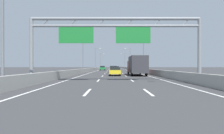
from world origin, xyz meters
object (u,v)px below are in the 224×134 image
object	(u,v)px
silver_car	(113,69)
box_truck	(138,65)
streetlamp_right_mid	(144,51)
streetlamp_right_far	(131,57)
yellow_car	(116,71)
streetlamp_left_mid	(85,51)
streetlamp_left_far	(97,57)
sign_gantry	(114,33)
white_car	(113,67)
green_car	(103,68)
streetlamp_left_near	(7,9)
streetlamp_right_distant	(125,60)
black_car	(116,70)
streetlamp_left_distant	(101,60)
orange_car	(114,69)

from	to	relation	value
silver_car	box_truck	xyz separation A→B (m)	(4.04, -28.07, 0.96)
streetlamp_right_mid	silver_car	xyz separation A→B (m)	(-7.71, 11.31, -4.66)
streetlamp_right_far	silver_car	distance (m)	25.81
silver_car	yellow_car	size ratio (longest dim) A/B	0.98
streetlamp_left_mid	streetlamp_left_far	bearing A→B (deg)	90.00
sign_gantry	box_truck	distance (m)	13.81
white_car	green_car	xyz separation A→B (m)	(-3.48, -65.11, 0.05)
streetlamp_right_far	silver_car	xyz separation A→B (m)	(-7.71, -24.18, -4.66)
silver_car	box_truck	bearing A→B (deg)	-81.82
streetlamp_left_near	silver_car	world-z (taller)	streetlamp_left_near
streetlamp_left_mid	silver_car	bearing A→B (deg)	57.45
streetlamp_right_distant	black_car	xyz separation A→B (m)	(-7.23, -80.71, -4.63)
sign_gantry	green_car	bearing A→B (deg)	94.05
streetlamp_left_distant	green_car	xyz separation A→B (m)	(3.76, -51.68, -4.59)
streetlamp_left_near	box_truck	xyz separation A→B (m)	(11.25, 18.74, -3.70)
streetlamp_right_far	box_truck	size ratio (longest dim) A/B	1.12
streetlamp_left_mid	streetlamp_right_mid	world-z (taller)	same
streetlamp_left_distant	streetlamp_left_far	bearing A→B (deg)	-90.00
streetlamp_right_distant	white_car	bearing A→B (deg)	119.81
streetlamp_right_far	white_car	xyz separation A→B (m)	(-7.69, 48.92, -4.64)
streetlamp_left_near	silver_car	distance (m)	47.59
streetlamp_left_distant	black_car	world-z (taller)	streetlamp_left_distant
streetlamp_left_near	streetlamp_right_far	world-z (taller)	same
streetlamp_left_far	orange_car	world-z (taller)	streetlamp_left_far
black_car	orange_car	size ratio (longest dim) A/B	1.02
streetlamp_left_near	green_car	world-z (taller)	streetlamp_left_near
white_car	green_car	bearing A→B (deg)	-93.06
orange_car	streetlamp_left_near	bearing A→B (deg)	-103.04
streetlamp_right_far	streetlamp_left_distant	distance (m)	38.51
silver_car	sign_gantry	bearing A→B (deg)	-89.99
streetlamp_left_far	yellow_car	xyz separation A→B (m)	(7.59, -53.19, -4.69)
streetlamp_right_distant	silver_car	size ratio (longest dim) A/B	2.29
white_car	orange_car	xyz separation A→B (m)	(0.21, -87.74, 0.03)
streetlamp_left_near	black_car	xyz separation A→B (m)	(7.70, 25.77, -4.63)
streetlamp_right_mid	green_car	bearing A→B (deg)	120.06
streetlamp_right_far	streetlamp_right_distant	distance (m)	35.50
streetlamp_left_mid	box_truck	xyz separation A→B (m)	(11.25, -16.75, -3.70)
sign_gantry	streetlamp_right_mid	world-z (taller)	streetlamp_right_mid
green_car	orange_car	distance (m)	22.93
streetlamp_right_mid	silver_car	bearing A→B (deg)	124.29
streetlamp_left_far	streetlamp_left_distant	size ratio (longest dim) A/B	1.00
green_car	orange_car	xyz separation A→B (m)	(3.69, -22.64, -0.01)
streetlamp_right_mid	green_car	distance (m)	22.78
streetlamp_left_mid	sign_gantry	bearing A→B (deg)	-76.28
streetlamp_right_distant	orange_car	world-z (taller)	streetlamp_right_distant
streetlamp_right_far	streetlamp_left_distant	bearing A→B (deg)	112.81
streetlamp_left_far	yellow_car	world-z (taller)	streetlamp_left_far
streetlamp_left_mid	white_car	distance (m)	84.85
sign_gantry	streetlamp_left_distant	xyz separation A→B (m)	(-7.22, 100.58, 0.56)
sign_gantry	streetlamp_right_mid	bearing A→B (deg)	75.40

